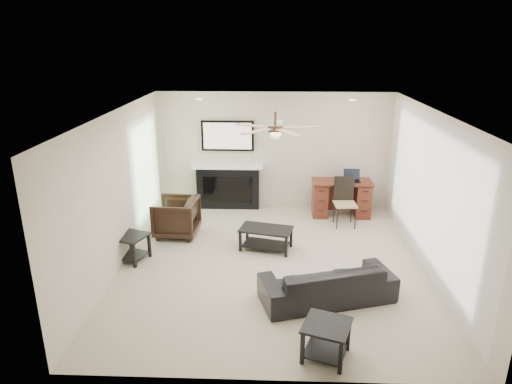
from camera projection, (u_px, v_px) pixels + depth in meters
room_shell at (287, 164)px, 7.13m from camera, size 5.50×5.54×2.52m
sofa at (327, 282)px, 6.47m from camera, size 2.02×1.24×0.55m
armchair at (176, 217)px, 8.57m from camera, size 0.84×0.82×0.72m
coffee_table at (266, 239)px, 8.04m from camera, size 0.99×0.70×0.40m
end_table_near at (326, 341)px, 5.31m from camera, size 0.67×0.67×0.45m
end_table_left at (131, 248)px, 7.64m from camera, size 0.64×0.64×0.45m
fireplace_unit at (228, 166)px, 9.78m from camera, size 1.52×0.34×1.91m
desk at (341, 198)px, 9.51m from camera, size 1.22×0.56×0.76m
desk_chair at (345, 203)px, 8.96m from camera, size 0.45×0.47×0.97m
laptop at (352, 176)px, 9.33m from camera, size 0.33×0.24×0.23m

